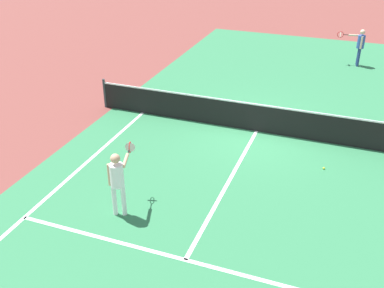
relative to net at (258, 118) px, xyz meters
The scene contains 9 objects.
ground_plane 0.49m from the net, ahead, with size 60.00×60.00×0.00m, color brown.
court_surface_inbounds 0.49m from the net, ahead, with size 10.62×24.40×0.00m, color #2D7247.
line_sideline_left 7.24m from the net, 124.66° to the right, with size 0.10×11.89×0.01m, color white.
line_service_near 6.42m from the net, 90.00° to the right, with size 8.22×0.10×0.01m, color white.
line_center_service 3.24m from the net, 90.00° to the right, with size 0.10×6.40×0.01m, color white.
net is the anchor object (origin of this frame).
player_near 5.85m from the net, 110.51° to the right, with size 0.44×1.21×1.66m.
player_far 8.55m from the net, 71.62° to the left, with size 1.22×0.42×1.64m.
tennis_ball_near_net 2.88m from the net, 35.56° to the right, with size 0.07×0.07×0.07m, color #CCE033.
Camera 1 is at (2.66, -13.09, 6.67)m, focal length 42.45 mm.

